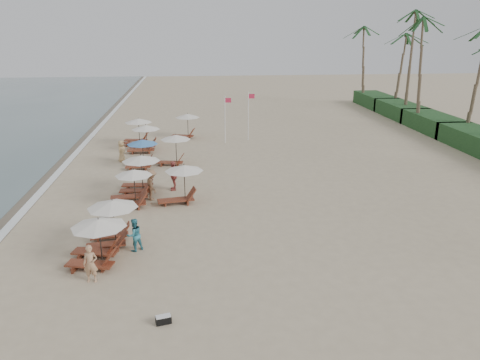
{
  "coord_description": "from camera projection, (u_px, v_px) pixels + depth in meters",
  "views": [
    {
      "loc": [
        -1.63,
        -21.06,
        9.71
      ],
      "look_at": [
        1.0,
        4.44,
        1.3
      ],
      "focal_mm": 34.73,
      "sensor_mm": 36.0,
      "label": 1
    }
  ],
  "objects": [
    {
      "name": "lounger_station_0",
      "position": [
        95.0,
        241.0,
        19.81
      ],
      "size": [
        2.71,
        2.37,
        2.06
      ],
      "color": "brown",
      "rests_on": "ground"
    },
    {
      "name": "duffel_bag",
      "position": [
        163.0,
        319.0,
        15.99
      ],
      "size": [
        0.58,
        0.38,
        0.3
      ],
      "color": "black",
      "rests_on": "ground"
    },
    {
      "name": "lounger_station_6",
      "position": [
        136.0,
        132.0,
        40.29
      ],
      "size": [
        2.69,
        2.33,
        2.29
      ],
      "color": "brown",
      "rests_on": "ground"
    },
    {
      "name": "inland_station_1",
      "position": [
        173.0,
        146.0,
        34.25
      ],
      "size": [
        2.65,
        2.24,
        2.22
      ],
      "color": "brown",
      "rests_on": "ground"
    },
    {
      "name": "lounger_station_5",
      "position": [
        143.0,
        139.0,
        38.03
      ],
      "size": [
        2.78,
        2.32,
        2.2
      ],
      "color": "brown",
      "rests_on": "ground"
    },
    {
      "name": "foam_line",
      "position": [
        53.0,
        178.0,
        31.45
      ],
      "size": [
        0.5,
        140.0,
        0.02
      ],
      "primitive_type": "cube",
      "color": "white",
      "rests_on": "ground"
    },
    {
      "name": "flag_pole_near",
      "position": [
        225.0,
        117.0,
        40.47
      ],
      "size": [
        0.59,
        0.08,
        4.17
      ],
      "color": "silver",
      "rests_on": "ground"
    },
    {
      "name": "beachgoer_near",
      "position": [
        91.0,
        264.0,
        18.44
      ],
      "size": [
        0.6,
        0.41,
        1.58
      ],
      "primitive_type": "imported",
      "rotation": [
        0.0,
        0.0,
        -0.06
      ],
      "color": "tan",
      "rests_on": "ground"
    },
    {
      "name": "lounger_station_4",
      "position": [
        140.0,
        153.0,
        33.53
      ],
      "size": [
        2.44,
        2.25,
        2.11
      ],
      "color": "brown",
      "rests_on": "ground"
    },
    {
      "name": "beachgoer_far_b",
      "position": [
        122.0,
        151.0,
        35.21
      ],
      "size": [
        0.79,
        0.95,
        1.66
      ],
      "primitive_type": "imported",
      "rotation": [
        0.0,
        0.0,
        1.19
      ],
      "color": "tan",
      "rests_on": "ground"
    },
    {
      "name": "beachgoer_mid_a",
      "position": [
        134.0,
        235.0,
        21.06
      ],
      "size": [
        0.95,
        0.91,
        1.55
      ],
      "primitive_type": "imported",
      "rotation": [
        0.0,
        0.0,
        3.73
      ],
      "color": "teal",
      "rests_on": "ground"
    },
    {
      "name": "lounger_station_1",
      "position": [
        110.0,
        221.0,
        21.51
      ],
      "size": [
        2.52,
        2.34,
        2.2
      ],
      "color": "brown",
      "rests_on": "ground"
    },
    {
      "name": "inland_station_0",
      "position": [
        180.0,
        181.0,
        26.69
      ],
      "size": [
        2.82,
        2.24,
        2.22
      ],
      "color": "brown",
      "rests_on": "ground"
    },
    {
      "name": "inland_station_2",
      "position": [
        185.0,
        124.0,
        42.63
      ],
      "size": [
        2.78,
        2.24,
        2.22
      ],
      "color": "brown",
      "rests_on": "ground"
    },
    {
      "name": "shrub_hedge",
      "position": [
        478.0,
        140.0,
        38.69
      ],
      "size": [
        3.2,
        53.0,
        1.6
      ],
      "color": "#193D1C",
      "rests_on": "ground"
    },
    {
      "name": "ground",
      "position": [
        229.0,
        233.0,
        23.09
      ],
      "size": [
        160.0,
        160.0,
        0.0
      ],
      "primitive_type": "plane",
      "color": "tan",
      "rests_on": "ground"
    },
    {
      "name": "beachgoer_far_a",
      "position": [
        174.0,
        176.0,
        28.98
      ],
      "size": [
        0.48,
        1.11,
        1.87
      ],
      "primitive_type": "imported",
      "rotation": [
        0.0,
        0.0,
        4.73
      ],
      "color": "#AA4A44",
      "rests_on": "ground"
    },
    {
      "name": "flag_pole_far",
      "position": [
        249.0,
        114.0,
        41.42
      ],
      "size": [
        0.6,
        0.08,
        4.38
      ],
      "color": "silver",
      "rests_on": "ground"
    },
    {
      "name": "beachgoer_mid_b",
      "position": [
        152.0,
        185.0,
        27.3
      ],
      "size": [
        1.05,
        1.36,
        1.85
      ],
      "primitive_type": "imported",
      "rotation": [
        0.0,
        0.0,
        1.91
      ],
      "color": "brown",
      "rests_on": "ground"
    },
    {
      "name": "lounger_station_2",
      "position": [
        130.0,
        189.0,
        26.49
      ],
      "size": [
        2.69,
        2.25,
        2.12
      ],
      "color": "brown",
      "rests_on": "ground"
    },
    {
      "name": "lounger_station_3",
      "position": [
        138.0,
        173.0,
        28.59
      ],
      "size": [
        2.61,
        2.33,
        2.32
      ],
      "color": "brown",
      "rests_on": "ground"
    },
    {
      "name": "wet_sand_band",
      "position": [
        33.0,
        179.0,
        31.32
      ],
      "size": [
        3.2,
        140.0,
        0.01
      ],
      "primitive_type": "cube",
      "color": "#6B5E4C",
      "rests_on": "ground"
    }
  ]
}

